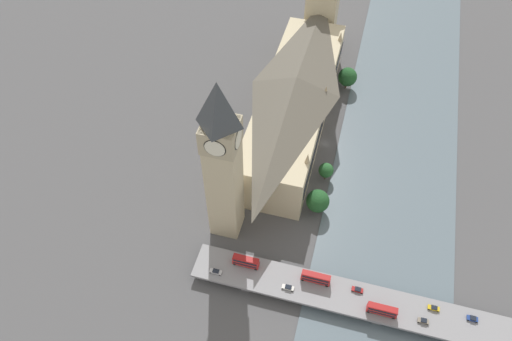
% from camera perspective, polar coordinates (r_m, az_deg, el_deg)
% --- Properties ---
extents(ground_plane, '(600.00, 600.00, 0.00)m').
position_cam_1_polar(ground_plane, '(242.27, 7.93, 3.11)').
color(ground_plane, '#4C4C4F').
extents(river_water, '(55.19, 360.00, 0.30)m').
position_cam_1_polar(river_water, '(243.11, 15.71, 1.51)').
color(river_water, slate).
rests_on(river_water, ground_plane).
extents(parliament_hall, '(30.08, 109.83, 30.52)m').
position_cam_1_polar(parliament_hall, '(238.53, 4.44, 7.78)').
color(parliament_hall, '#C1B28E').
rests_on(parliament_hall, ground_plane).
extents(clock_tower, '(12.85, 12.85, 78.69)m').
position_cam_1_polar(clock_tower, '(178.18, -3.84, 1.09)').
color(clock_tower, '#C1B28E').
rests_on(clock_tower, ground_plane).
extents(victoria_tower, '(16.39, 16.39, 51.35)m').
position_cam_1_polar(victoria_tower, '(286.01, 7.56, 17.92)').
color(victoria_tower, '#C1B28E').
rests_on(victoria_tower, ground_plane).
extents(road_bridge, '(142.38, 14.38, 4.42)m').
position_cam_1_polar(road_bridge, '(196.04, 13.87, -14.71)').
color(road_bridge, slate).
rests_on(road_bridge, ground_plane).
extents(double_decker_bus_lead, '(10.35, 2.58, 5.07)m').
position_cam_1_polar(double_decker_bus_lead, '(194.60, -1.17, -10.34)').
color(double_decker_bus_lead, red).
rests_on(double_decker_bus_lead, road_bridge).
extents(double_decker_bus_mid, '(10.89, 2.54, 4.70)m').
position_cam_1_polar(double_decker_bus_mid, '(191.63, 14.22, -15.18)').
color(double_decker_bus_mid, red).
rests_on(double_decker_bus_mid, road_bridge).
extents(double_decker_bus_rear, '(11.12, 2.47, 4.99)m').
position_cam_1_polar(double_decker_bus_rear, '(192.70, 6.84, -12.07)').
color(double_decker_bus_rear, red).
rests_on(double_decker_bus_rear, road_bridge).
extents(car_northbound_lead, '(4.60, 1.87, 1.42)m').
position_cam_1_polar(car_northbound_lead, '(192.27, 3.68, -13.19)').
color(car_northbound_lead, silver).
rests_on(car_northbound_lead, road_bridge).
extents(car_northbound_tail, '(3.88, 1.92, 1.44)m').
position_cam_1_polar(car_northbound_tail, '(202.53, 23.51, -15.25)').
color(car_northbound_tail, navy).
rests_on(car_northbound_tail, road_bridge).
extents(car_southbound_lead, '(4.68, 1.90, 1.30)m').
position_cam_1_polar(car_southbound_lead, '(195.54, -4.63, -11.43)').
color(car_southbound_lead, silver).
rests_on(car_southbound_lead, road_bridge).
extents(car_southbound_mid, '(3.94, 1.81, 1.50)m').
position_cam_1_polar(car_southbound_mid, '(196.01, 18.58, -15.97)').
color(car_southbound_mid, slate).
rests_on(car_southbound_mid, road_bridge).
extents(car_southbound_tail, '(4.19, 1.78, 1.38)m').
position_cam_1_polar(car_southbound_tail, '(199.36, 19.64, -14.58)').
color(car_southbound_tail, gold).
rests_on(car_southbound_tail, road_bridge).
extents(car_southbound_extra, '(4.30, 1.90, 1.39)m').
position_cam_1_polar(car_southbound_extra, '(195.25, 11.52, -13.19)').
color(car_southbound_extra, maroon).
rests_on(car_southbound_extra, road_bridge).
extents(tree_embankment_near, '(9.79, 9.79, 12.46)m').
position_cam_1_polar(tree_embankment_near, '(267.41, 10.42, 10.47)').
color(tree_embankment_near, brown).
rests_on(tree_embankment_near, ground_plane).
extents(tree_embankment_mid, '(6.72, 6.72, 9.46)m').
position_cam_1_polar(tree_embankment_mid, '(223.40, 8.01, 0.02)').
color(tree_embankment_mid, brown).
rests_on(tree_embankment_mid, ground_plane).
extents(tree_embankment_far, '(9.90, 9.90, 12.06)m').
position_cam_1_polar(tree_embankment_far, '(211.42, 7.07, -3.48)').
color(tree_embankment_far, brown).
rests_on(tree_embankment_far, ground_plane).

